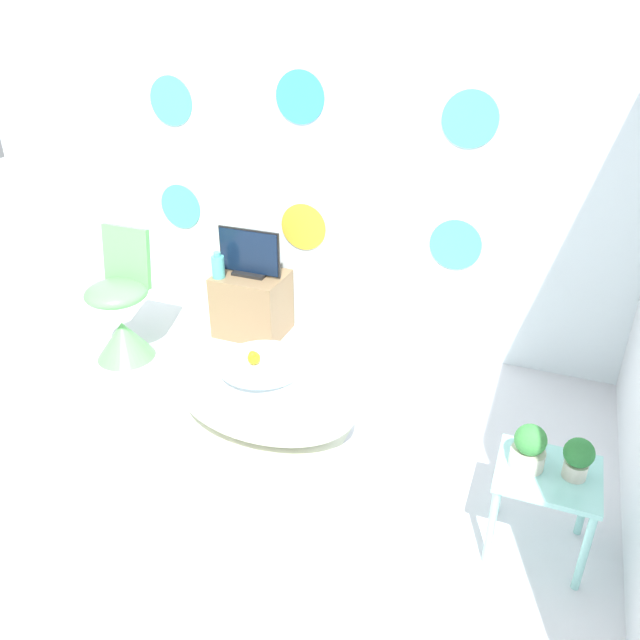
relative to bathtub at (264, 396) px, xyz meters
The scene contains 12 objects.
ground_plane 0.99m from the bathtub, 104.68° to the right, with size 12.00×12.00×0.00m, color silver.
wall_back_dotted 1.63m from the bathtub, 101.55° to the left, with size 5.06×0.05×2.60m.
rug 0.26m from the bathtub, 106.98° to the right, with size 0.94×0.65×0.01m.
bathtub is the anchor object (origin of this frame).
rubber_duck 0.27m from the bathtub, 118.31° to the right, with size 0.07×0.07×0.08m.
chair 1.25m from the bathtub, 162.74° to the left, with size 0.39×0.39×0.84m.
tv_cabinet 1.12m from the bathtub, 120.59° to the left, with size 0.46×0.37×0.44m.
tv 1.17m from the bathtub, 120.55° to the left, with size 0.44×0.12×0.32m.
vase 1.17m from the bathtub, 131.21° to the left, with size 0.09×0.09×0.18m.
side_table 1.46m from the bathtub, 11.88° to the right, with size 0.41×0.36×0.42m.
potted_plant_left 1.40m from the bathtub, 12.58° to the right, with size 0.14×0.14×0.20m.
potted_plant_right 1.57m from the bathtub, 10.93° to the right, with size 0.12×0.12×0.18m.
Camera 1 is at (1.52, -1.49, 2.13)m, focal length 35.00 mm.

